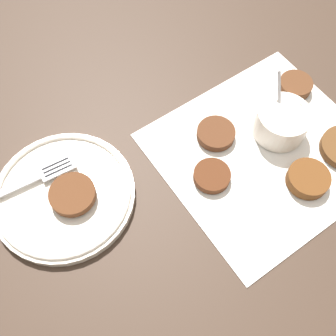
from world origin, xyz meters
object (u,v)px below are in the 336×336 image
object	(u,v)px
sauce_bowl	(281,123)
fork	(40,176)
serving_plate	(64,194)
fritter_on_plate	(72,194)

from	to	relation	value
sauce_bowl	fork	xyz separation A→B (m)	(-0.39, 0.12, -0.01)
serving_plate	fork	size ratio (longest dim) A/B	1.49
sauce_bowl	fritter_on_plate	bearing A→B (deg)	170.12
fritter_on_plate	fork	xyz separation A→B (m)	(-0.03, 0.06, -0.00)
sauce_bowl	serving_plate	xyz separation A→B (m)	(-0.37, 0.08, -0.02)
sauce_bowl	serving_plate	size ratio (longest dim) A/B	0.44
fritter_on_plate	serving_plate	bearing A→B (deg)	126.37
serving_plate	fork	bearing A→B (deg)	114.11
serving_plate	fork	xyz separation A→B (m)	(-0.02, 0.04, 0.01)
sauce_bowl	fork	size ratio (longest dim) A/B	0.65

